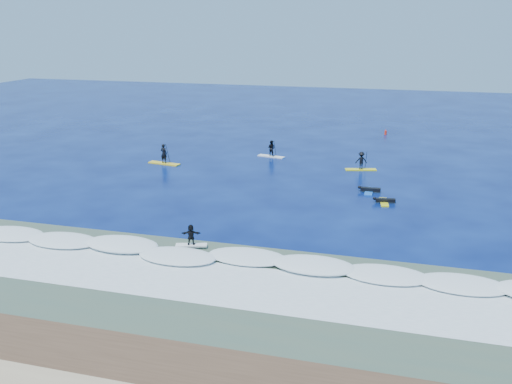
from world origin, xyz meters
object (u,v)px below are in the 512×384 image
(prone_paddler_far, at_px, (369,190))
(marker_buoy, at_px, (386,132))
(sup_paddler_left, at_px, (164,157))
(wave_surfer, at_px, (191,236))
(sup_paddler_center, at_px, (271,150))
(prone_paddler_near, at_px, (384,201))
(sup_paddler_right, at_px, (361,162))

(prone_paddler_far, relative_size, marker_buoy, 3.33)
(sup_paddler_left, xyz_separation_m, wave_surfer, (10.60, -19.35, 0.07))
(prone_paddler_far, height_order, wave_surfer, wave_surfer)
(sup_paddler_center, relative_size, prone_paddler_far, 1.25)
(sup_paddler_center, bearing_deg, prone_paddler_near, -33.32)
(sup_paddler_right, xyz_separation_m, prone_paddler_far, (1.38, -7.00, -0.62))
(sup_paddler_right, distance_m, wave_surfer, 23.62)
(prone_paddler_near, height_order, marker_buoy, marker_buoy)
(prone_paddler_near, relative_size, wave_surfer, 1.12)
(marker_buoy, bearing_deg, sup_paddler_center, -125.01)
(sup_paddler_center, distance_m, prone_paddler_near, 17.50)
(prone_paddler_near, bearing_deg, marker_buoy, -5.18)
(sup_paddler_center, height_order, prone_paddler_far, sup_paddler_center)
(wave_surfer, bearing_deg, prone_paddler_far, 40.55)
(sup_paddler_left, relative_size, sup_paddler_center, 1.16)
(sup_paddler_left, relative_size, prone_paddler_near, 1.52)
(sup_paddler_left, bearing_deg, wave_surfer, -51.76)
(sup_paddler_right, distance_m, prone_paddler_near, 10.03)
(sup_paddler_left, height_order, wave_surfer, sup_paddler_left)
(wave_surfer, bearing_deg, marker_buoy, 59.72)
(sup_paddler_right, height_order, wave_surfer, sup_paddler_right)
(sup_paddler_left, xyz_separation_m, sup_paddler_center, (9.38, 5.73, 0.02))
(sup_paddler_left, height_order, sup_paddler_right, sup_paddler_left)
(sup_paddler_right, xyz_separation_m, wave_surfer, (-8.21, -22.14, 0.00))
(prone_paddler_near, relative_size, prone_paddler_far, 0.96)
(sup_paddler_left, bearing_deg, marker_buoy, 55.80)
(sup_paddler_left, xyz_separation_m, sup_paddler_right, (18.81, 2.79, 0.07))
(prone_paddler_far, relative_size, wave_surfer, 1.17)
(prone_paddler_far, distance_m, marker_buoy, 25.15)
(sup_paddler_center, height_order, wave_surfer, sup_paddler_center)
(sup_paddler_left, height_order, prone_paddler_near, sup_paddler_left)
(prone_paddler_far, xyz_separation_m, wave_surfer, (-9.59, -15.14, 0.63))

